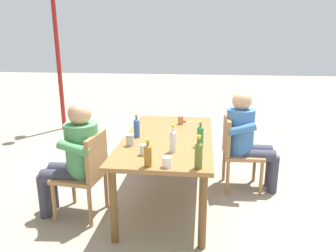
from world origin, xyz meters
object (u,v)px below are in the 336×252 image
(bottle_amber, at_px, (148,155))
(bottle_olive, at_px, (199,154))
(person_in_white_shirt, at_px, (247,136))
(bottle_green, at_px, (200,135))
(dining_table, at_px, (168,144))
(chair_far_left, at_px, (87,171))
(bottle_blue, at_px, (137,127))
(backpack_by_near_side, at_px, (150,145))
(cup_glass, at_px, (144,150))
(table_knife, at_px, (188,122))
(bottle_clear, at_px, (173,140))
(cup_steel, at_px, (130,140))
(cup_terracotta, at_px, (181,120))
(chair_near_right, at_px, (236,149))
(lamp_post, at_px, (55,25))
(person_in_plaid_shirt, at_px, (75,154))
(cup_white, at_px, (167,162))

(bottle_amber, distance_m, bottle_olive, 0.41)
(person_in_white_shirt, relative_size, bottle_green, 4.66)
(dining_table, xyz_separation_m, chair_far_left, (-0.41, 0.76, -0.17))
(dining_table, distance_m, bottle_blue, 0.38)
(bottle_green, height_order, backpack_by_near_side, bottle_green)
(cup_glass, bearing_deg, backpack_by_near_side, 7.88)
(bottle_blue, bearing_deg, table_knife, -36.95)
(person_in_white_shirt, height_order, cup_glass, person_in_white_shirt)
(bottle_clear, bearing_deg, cup_steel, 72.83)
(chair_far_left, relative_size, cup_terracotta, 8.79)
(bottle_amber, height_order, backpack_by_near_side, bottle_amber)
(chair_near_right, relative_size, bottle_olive, 3.12)
(bottle_clear, relative_size, lamp_post, 0.10)
(bottle_blue, bearing_deg, cup_glass, -161.25)
(bottle_olive, bearing_deg, dining_table, 22.81)
(backpack_by_near_side, bearing_deg, chair_far_left, 167.71)
(person_in_white_shirt, xyz_separation_m, person_in_plaid_shirt, (-0.80, 1.75, 0.00))
(chair_near_right, xyz_separation_m, chair_far_left, (-0.81, 1.53, 0.00))
(bottle_clear, height_order, cup_terracotta, bottle_clear)
(chair_far_left, bearing_deg, table_knife, -42.34)
(chair_near_right, relative_size, cup_white, 9.73)
(table_knife, xyz_separation_m, backpack_by_near_side, (0.62, 0.58, -0.55))
(bottle_clear, distance_m, bottle_blue, 0.58)
(person_in_plaid_shirt, bearing_deg, bottle_green, -83.12)
(dining_table, height_order, bottle_clear, bottle_clear)
(chair_far_left, xyz_separation_m, person_in_white_shirt, (0.81, -1.64, 0.17))
(table_knife, bearing_deg, dining_table, 164.08)
(bottle_green, xyz_separation_m, bottle_olive, (-0.55, 0.01, 0.01))
(bottle_green, xyz_separation_m, bottle_blue, (0.21, 0.67, -0.00))
(bottle_olive, bearing_deg, lamp_post, 38.31)
(bottle_amber, bearing_deg, cup_white, -88.31)
(bottle_olive, xyz_separation_m, backpack_by_near_side, (2.05, 0.74, -0.66))
(chair_near_right, bearing_deg, bottle_clear, 141.69)
(cup_white, bearing_deg, cup_glass, 42.99)
(dining_table, xyz_separation_m, cup_white, (-0.80, -0.08, 0.13))
(bottle_blue, distance_m, cup_glass, 0.53)
(bottle_green, bearing_deg, dining_table, 53.42)
(cup_white, xyz_separation_m, lamp_post, (3.43, 2.45, 1.18))
(cup_terracotta, height_order, cup_steel, cup_steel)
(bottle_green, xyz_separation_m, cup_steel, (-0.06, 0.68, -0.05))
(bottle_green, distance_m, cup_white, 0.61)
(bottle_green, bearing_deg, cup_terracotta, 17.62)
(cup_white, relative_size, cup_glass, 0.94)
(bottle_green, bearing_deg, chair_far_left, 98.00)
(bottle_green, xyz_separation_m, bottle_amber, (-0.55, 0.42, -0.01))
(dining_table, bearing_deg, bottle_olive, -157.19)
(bottle_green, distance_m, table_knife, 0.90)
(person_in_plaid_shirt, bearing_deg, bottle_clear, -92.89)
(dining_table, bearing_deg, bottle_clear, -168.02)
(dining_table, bearing_deg, chair_far_left, 118.20)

